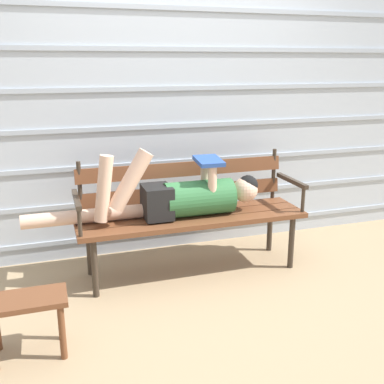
{
  "coord_description": "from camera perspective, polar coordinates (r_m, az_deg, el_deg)",
  "views": [
    {
      "loc": [
        -0.99,
        -2.9,
        1.55
      ],
      "look_at": [
        0.0,
        0.16,
        0.63
      ],
      "focal_mm": 42.81,
      "sensor_mm": 36.0,
      "label": 1
    }
  ],
  "objects": [
    {
      "name": "house_siding",
      "position": [
        3.76,
        -2.63,
        10.53
      ],
      "size": [
        5.43,
        0.08,
        2.39
      ],
      "color": "#B2BCC6",
      "rests_on": "ground"
    },
    {
      "name": "footstool",
      "position": [
        2.68,
        -19.9,
        -13.67
      ],
      "size": [
        0.43,
        0.24,
        0.34
      ],
      "color": "brown",
      "rests_on": "ground"
    },
    {
      "name": "ground_plane",
      "position": [
        3.43,
        0.84,
        -10.85
      ],
      "size": [
        12.0,
        12.0,
        0.0
      ],
      "primitive_type": "plane",
      "color": "tan"
    },
    {
      "name": "reclining_person",
      "position": [
        3.32,
        -1.62,
        -0.53
      ],
      "size": [
        1.72,
        0.26,
        0.54
      ],
      "color": "#33703D"
    },
    {
      "name": "park_bench",
      "position": [
        3.45,
        -0.35,
        -1.92
      ],
      "size": [
        1.7,
        0.48,
        0.86
      ],
      "color": "brown",
      "rests_on": "ground"
    }
  ]
}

